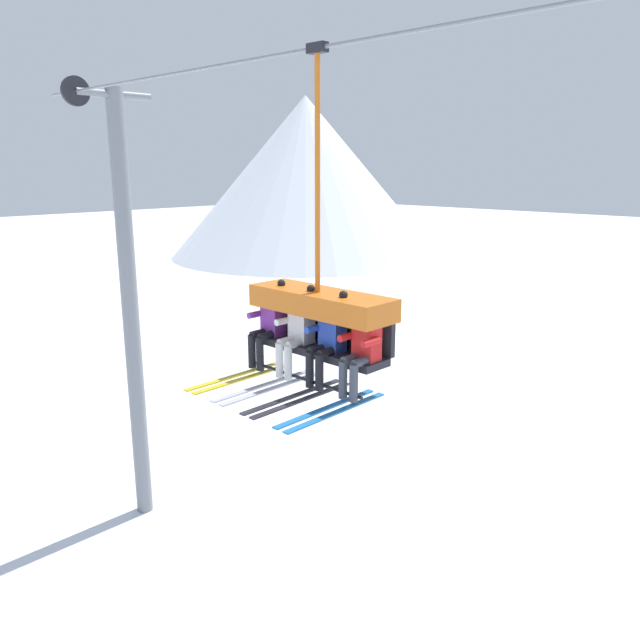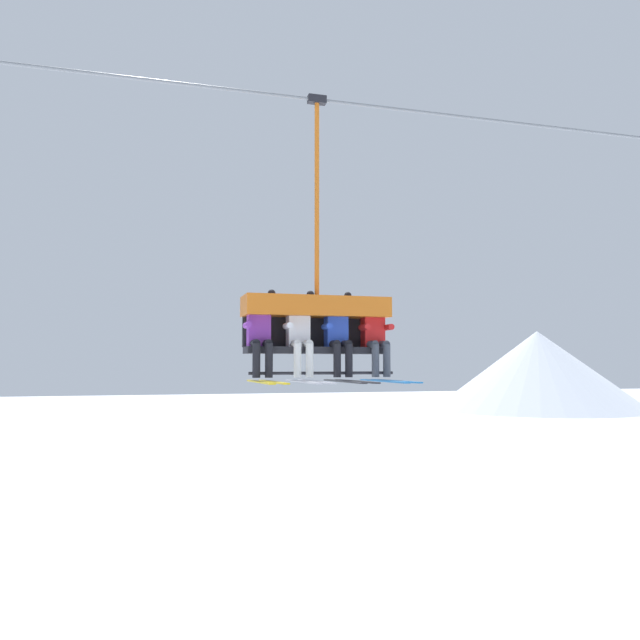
# 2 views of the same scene
# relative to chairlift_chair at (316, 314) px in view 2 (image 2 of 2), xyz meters

# --- Properties ---
(mountain_peak_central) EXTENTS (23.75, 23.75, 9.03)m
(mountain_peak_central) POSITION_rel_chairlift_chair_xyz_m (41.15, 53.77, -1.49)
(mountain_peak_central) COLOR silver
(mountain_peak_central) RESTS_ON ground_plane
(lift_cable) EXTENTS (16.98, 0.05, 0.05)m
(lift_cable) POSITION_rel_chairlift_chair_xyz_m (1.02, -0.07, 3.27)
(lift_cable) COLOR slate
(chairlift_chair) EXTENTS (2.18, 0.74, 4.23)m
(chairlift_chair) POSITION_rel_chairlift_chair_xyz_m (0.00, 0.00, 0.00)
(chairlift_chair) COLOR #232328
(skier_purple) EXTENTS (0.48, 1.70, 1.34)m
(skier_purple) POSITION_rel_chairlift_chair_xyz_m (-0.87, -0.21, -0.32)
(skier_purple) COLOR purple
(skier_white) EXTENTS (0.48, 1.70, 1.34)m
(skier_white) POSITION_rel_chairlift_chair_xyz_m (-0.29, -0.21, -0.32)
(skier_white) COLOR silver
(skier_blue) EXTENTS (0.48, 1.70, 1.34)m
(skier_blue) POSITION_rel_chairlift_chair_xyz_m (0.30, -0.21, -0.32)
(skier_blue) COLOR #2847B7
(skier_red) EXTENTS (0.46, 1.70, 1.23)m
(skier_red) POSITION_rel_chairlift_chair_xyz_m (0.88, -0.22, -0.34)
(skier_red) COLOR red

